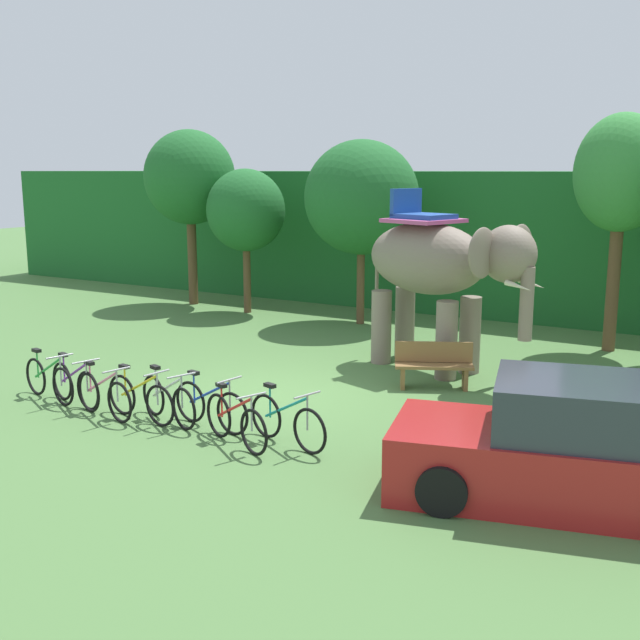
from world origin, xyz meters
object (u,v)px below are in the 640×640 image
Objects in this scene: bike_red at (236,421)px; bike_teal at (287,421)px; tree_left at (190,178)px; bike_white at (168,400)px; bike_purple at (75,385)px; wooden_bench at (434,364)px; bike_pink at (103,395)px; bike_yellow at (140,398)px; bike_green at (49,380)px; tree_center_right at (361,198)px; tree_center at (621,175)px; bike_blue at (211,406)px; tree_far_right at (246,211)px; elephant at (439,267)px; parked_car at (563,451)px.

bike_teal is (0.68, 0.40, 0.00)m from bike_red.
bike_white is at bearing -52.75° from tree_left.
wooden_bench is (5.13, 4.30, 0.09)m from bike_purple.
bike_purple is 0.99× the size of bike_pink.
bike_pink reaches higher than wooden_bench.
bike_green is at bearing 179.39° from bike_yellow.
tree_left is 6.03m from tree_center_right.
wooden_bench is (0.77, 4.09, 0.09)m from bike_teal.
tree_left is 0.99× the size of tree_center.
bike_yellow is at bearing 12.73° from bike_pink.
bike_purple is 2.87m from bike_blue.
bike_purple is at bearing -175.13° from bike_blue.
bike_teal is at bearing 2.71° from bike_purple.
bike_pink is 6.18m from wooden_bench.
tree_center_right reaches higher than bike_yellow.
tree_center_right is 2.96× the size of bike_green.
bike_yellow is (1.58, -0.02, 0.00)m from bike_purple.
tree_far_right is 2.48× the size of bike_yellow.
tree_far_right is at bearing -177.11° from tree_center_right.
bike_pink is 0.72m from bike_yellow.
bike_blue is at bearing -108.90° from elephant.
bike_purple is (-1.03, -9.20, -3.05)m from tree_center_right.
elephant is at bearing 60.94° from bike_yellow.
tree_far_right is 10.31m from bike_yellow.
bike_green is at bearing -133.97° from elephant.
bike_blue is (2.86, 0.24, 0.00)m from bike_purple.
elephant is 0.94× the size of parked_car.
parked_car is at bearing 2.13° from bike_purple.
bike_red is at bearing -173.91° from parked_car.
bike_white is at bearing -120.89° from tree_center.
tree_far_right is at bearing -8.72° from tree_left.
tree_center is at bearing 64.30° from wooden_bench.
bike_red is at bearing -11.36° from bike_white.
tree_far_right is 10.22m from tree_center.
bike_white is at bearing -172.18° from bike_blue.
tree_center is at bearing 50.96° from bike_purple.
tree_center reaches higher than tree_left.
bike_white reaches higher than wooden_bench.
bike_pink is (-0.15, -9.39, -3.05)m from tree_center_right.
bike_yellow is at bearing -0.85° from bike_purple.
bike_red is (2.10, -0.17, 0.00)m from bike_yellow.
tree_center_right is at bearing -1.66° from tree_left.
tree_center_right is 5.30m from elephant.
tree_far_right is 2.48× the size of bike_blue.
tree_left is 12.54m from bike_blue.
bike_blue and bike_teal have the same top height.
bike_pink is at bearing -11.73° from bike_purple.
tree_center_right is 6.53m from tree_center.
bike_teal is (-0.32, -5.36, -1.82)m from elephant.
bike_pink is at bearing -133.50° from wooden_bench.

